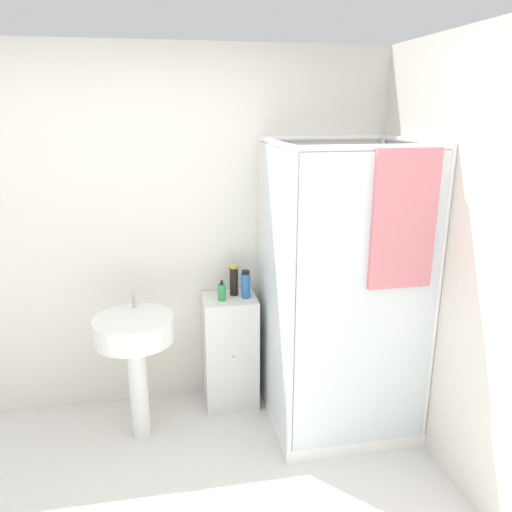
# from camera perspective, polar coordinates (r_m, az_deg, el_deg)

# --- Properties ---
(wall_back) EXTENTS (6.40, 0.06, 2.50)m
(wall_back) POSITION_cam_1_polar(r_m,az_deg,el_deg) (3.53, -11.95, 2.38)
(wall_back) COLOR silver
(wall_back) RESTS_ON ground_plane
(shower_enclosure) EXTENTS (0.92, 0.95, 1.91)m
(shower_enclosure) POSITION_cam_1_polar(r_m,az_deg,el_deg) (3.42, 8.92, -10.98)
(shower_enclosure) COLOR white
(shower_enclosure) RESTS_ON ground_plane
(vanity_cabinet) EXTENTS (0.37, 0.34, 0.83)m
(vanity_cabinet) POSITION_cam_1_polar(r_m,az_deg,el_deg) (3.66, -2.97, -10.77)
(vanity_cabinet) COLOR silver
(vanity_cabinet) RESTS_ON ground_plane
(sink) EXTENTS (0.50, 0.50, 0.97)m
(sink) POSITION_cam_1_polar(r_m,az_deg,el_deg) (3.28, -13.66, -9.56)
(sink) COLOR white
(sink) RESTS_ON ground_plane
(soap_dispenser) EXTENTS (0.06, 0.06, 0.15)m
(soap_dispenser) POSITION_cam_1_polar(r_m,az_deg,el_deg) (3.43, -3.92, -4.12)
(soap_dispenser) COLOR green
(soap_dispenser) RESTS_ON vanity_cabinet
(shampoo_bottle_tall_black) EXTENTS (0.06, 0.06, 0.22)m
(shampoo_bottle_tall_black) POSITION_cam_1_polar(r_m,az_deg,el_deg) (3.50, -2.55, -2.80)
(shampoo_bottle_tall_black) COLOR black
(shampoo_bottle_tall_black) RESTS_ON vanity_cabinet
(shampoo_bottle_blue) EXTENTS (0.06, 0.06, 0.20)m
(shampoo_bottle_blue) POSITION_cam_1_polar(r_m,az_deg,el_deg) (3.45, -1.19, -3.28)
(shampoo_bottle_blue) COLOR #2D66A3
(shampoo_bottle_blue) RESTS_ON vanity_cabinet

